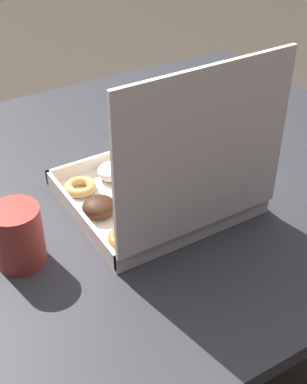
{
  "coord_description": "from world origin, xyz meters",
  "views": [
    {
      "loc": [
        0.47,
        0.81,
        1.38
      ],
      "look_at": [
        0.02,
        0.08,
        0.76
      ],
      "focal_mm": 50.0,
      "sensor_mm": 36.0,
      "label": 1
    }
  ],
  "objects": [
    {
      "name": "donut_box",
      "position": [
        0.02,
        0.12,
        0.81
      ],
      "size": [
        0.33,
        0.31,
        0.34
      ],
      "color": "silver",
      "rests_on": "dining_table"
    },
    {
      "name": "coffee_mug",
      "position": [
        0.31,
        0.11,
        0.8
      ],
      "size": [
        0.09,
        0.09,
        0.11
      ],
      "color": "#A3382D",
      "rests_on": "dining_table"
    },
    {
      "name": "dining_table",
      "position": [
        0.0,
        0.0,
        0.66
      ],
      "size": [
        1.21,
        1.0,
        0.74
      ],
      "color": "#2D2D33",
      "rests_on": "ground_plane"
    }
  ]
}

